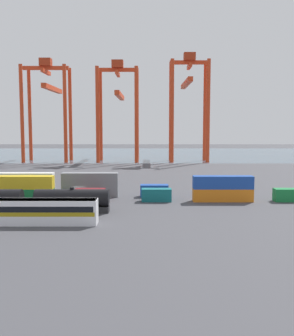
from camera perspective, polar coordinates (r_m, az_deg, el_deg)
ground_plane at (r=126.87m, az=-6.65°, el=-0.98°), size 420.00×420.00×0.00m
harbour_water at (r=219.71m, az=-3.87°, el=1.98°), size 400.00×110.00×0.01m
shipping_container_4 at (r=85.86m, az=-17.05°, el=-3.66°), size 12.10×2.44×2.60m
shipping_container_5 at (r=85.48m, az=-17.10°, el=-1.95°), size 12.10×2.44×2.60m
shipping_container_6 at (r=82.95m, az=-8.10°, el=-3.79°), size 6.04×2.44×2.60m
shipping_container_7 at (r=82.16m, az=1.26°, el=-3.83°), size 6.04×2.44×2.60m
shipping_container_8 at (r=83.57m, az=10.55°, el=-3.76°), size 12.10×2.44×2.60m
shipping_container_9 at (r=83.17m, az=10.58°, el=-2.00°), size 12.10×2.44×2.60m
shipping_container_10 at (r=87.06m, az=19.31°, el=-3.61°), size 6.04×2.44×2.60m
shipping_container_12 at (r=91.43m, az=-16.79°, el=-3.08°), size 12.10×2.44×2.60m
shipping_container_13 at (r=91.07m, az=-16.84°, el=-1.46°), size 12.10×2.44×2.60m
shipping_container_14 at (r=88.45m, az=-8.10°, el=-3.18°), size 12.10×2.44×2.60m
shipping_container_15 at (r=88.07m, az=-8.13°, el=-1.51°), size 12.10×2.44×2.60m
shipping_container_16 at (r=87.60m, az=0.96°, el=-3.21°), size 6.04×2.44×2.60m
gantry_crane_west at (r=181.61m, az=-13.88°, el=9.42°), size 19.46×34.41×43.53m
gantry_crane_central at (r=177.61m, az=-4.14°, el=9.36°), size 17.65×38.47×42.77m
gantry_crane_east at (r=177.93m, az=5.79°, el=10.08°), size 16.58×36.43×45.82m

